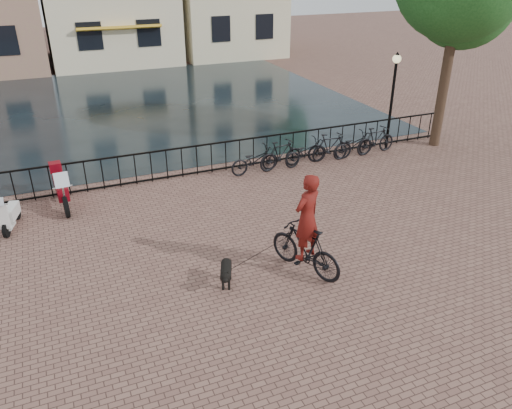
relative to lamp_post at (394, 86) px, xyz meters
name	(u,v)px	position (x,y,z in m)	size (l,w,h in m)	color
ground	(314,321)	(-7.20, -7.60, -2.38)	(100.00, 100.00, 0.00)	brown
canal_water	(142,105)	(-7.20, 9.70, -2.38)	(20.00, 20.00, 0.00)	black
railing	(197,160)	(-7.20, 0.40, -1.87)	(20.00, 0.05, 1.02)	black
lamp_post	(394,86)	(0.00, 0.00, 0.00)	(0.30, 0.30, 3.45)	black
cyclist	(306,230)	(-6.56, -5.96, -1.31)	(1.33, 2.11, 2.80)	black
dog	(226,273)	(-8.40, -5.76, -2.08)	(0.58, 0.91, 0.59)	black
motorcycle	(60,184)	(-11.44, -0.33, -1.68)	(0.60, 1.97, 1.39)	maroon
scooter	(8,208)	(-12.78, -1.15, -1.79)	(0.66, 1.31, 1.17)	silver
parked_bike_0	(255,160)	(-5.40, -0.20, -1.93)	(0.60, 1.72, 0.90)	black
parked_bike_1	(281,155)	(-4.45, -0.20, -1.88)	(0.47, 1.66, 1.00)	black
parked_bike_2	(306,152)	(-3.50, -0.20, -1.93)	(0.60, 1.72, 0.90)	black
parked_bike_3	(330,147)	(-2.55, -0.20, -1.88)	(0.47, 1.66, 1.00)	black
parked_bike_4	(353,145)	(-1.60, -0.20, -1.93)	(0.60, 1.72, 0.90)	black
parked_bike_5	(376,140)	(-0.65, -0.20, -1.88)	(0.47, 1.66, 1.00)	black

